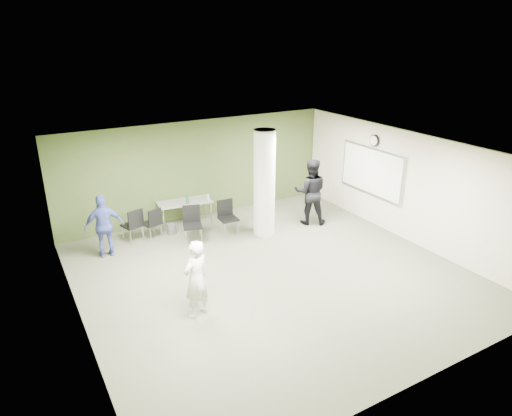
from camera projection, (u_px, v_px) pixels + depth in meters
floor at (271, 274)px, 10.19m from camera, size 8.00×8.00×0.00m
ceiling at (273, 152)px, 9.17m from camera, size 8.00×8.00×0.00m
wall_back at (198, 170)px, 12.92m from camera, size 8.00×2.80×0.02m
wall_left at (74, 260)px, 7.83m from camera, size 0.02×8.00×2.80m
wall_right_cream at (406, 186)px, 11.53m from camera, size 0.02×8.00×2.80m
column at (264, 183)px, 11.76m from camera, size 0.56×0.56×2.80m
whiteboard at (371, 171)px, 12.43m from camera, size 0.05×2.30×1.30m
wall_clock at (374, 141)px, 12.12m from camera, size 0.06×0.32×0.32m
folding_table at (185, 203)px, 12.54m from camera, size 1.54×0.80×0.95m
wastebasket at (172, 229)px, 12.16m from camera, size 0.24×0.24×0.28m
chair_back_left at (134, 223)px, 11.56m from camera, size 0.56×0.56×0.90m
chair_back_right at (153, 221)px, 11.75m from camera, size 0.54×0.54×0.85m
chair_table_left at (192, 221)px, 11.62m from camera, size 0.58×0.58×0.94m
chair_table_right at (227, 215)px, 12.06m from camera, size 0.48×0.48×0.92m
woman_white at (196, 279)px, 8.45m from camera, size 0.67×0.55×1.56m
man_black at (311, 192)px, 12.58m from camera, size 1.14×1.07×1.86m
man_blue at (104, 226)px, 10.76m from camera, size 0.94×0.47×1.55m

